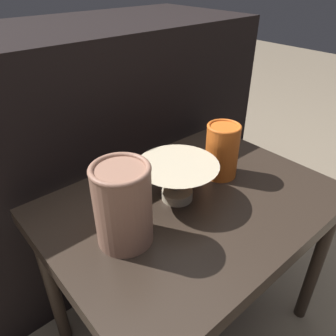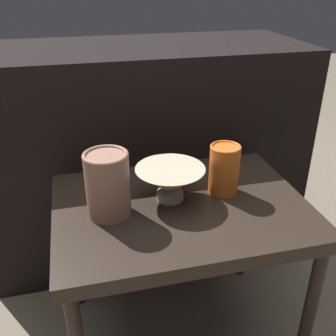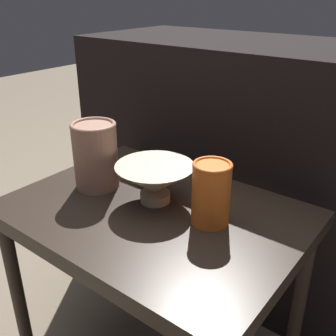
% 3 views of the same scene
% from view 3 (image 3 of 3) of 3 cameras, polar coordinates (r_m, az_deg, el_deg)
% --- Properties ---
extents(table, '(0.70, 0.51, 0.51)m').
position_cam_3_polar(table, '(0.98, -1.96, -8.80)').
color(table, '#2D231C').
rests_on(table, ground_plane).
extents(couch_backdrop, '(1.22, 0.50, 0.84)m').
position_cam_3_polar(couch_backdrop, '(1.41, 12.48, 0.16)').
color(couch_backdrop, black).
rests_on(couch_backdrop, ground_plane).
extents(bowl, '(0.19, 0.19, 0.10)m').
position_cam_3_polar(bowl, '(0.96, -1.91, -1.75)').
color(bowl, '#C1B293').
rests_on(bowl, table).
extents(vase_textured_left, '(0.12, 0.12, 0.18)m').
position_cam_3_polar(vase_textured_left, '(1.03, -10.67, 1.86)').
color(vase_textured_left, '#996B56').
rests_on(vase_textured_left, table).
extents(vase_colorful_right, '(0.09, 0.09, 0.15)m').
position_cam_3_polar(vase_colorful_right, '(0.87, 6.29, -3.56)').
color(vase_colorful_right, orange).
rests_on(vase_colorful_right, table).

